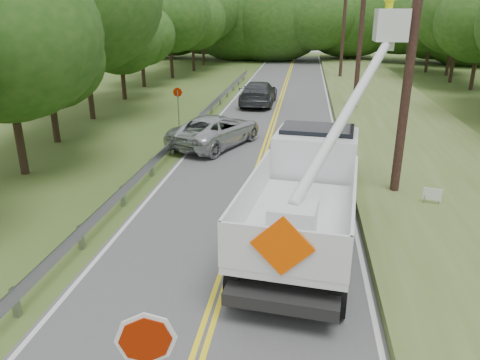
# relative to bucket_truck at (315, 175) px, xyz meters

# --- Properties ---
(road) EXTENTS (7.20, 96.00, 0.03)m
(road) POSITION_rel_bucket_truck_xyz_m (-2.17, 7.70, -1.66)
(road) COLOR #555457
(road) RESTS_ON ground
(guardrail) EXTENTS (0.18, 48.00, 0.77)m
(guardrail) POSITION_rel_bucket_truck_xyz_m (-6.18, 8.61, -1.12)
(guardrail) COLOR gray
(guardrail) RESTS_ON ground
(utility_poles) EXTENTS (1.60, 43.30, 10.00)m
(utility_poles) POSITION_rel_bucket_truck_xyz_m (2.83, 10.72, 3.60)
(utility_poles) COLOR black
(utility_poles) RESTS_ON ground
(tall_grass_verge) EXTENTS (7.00, 96.00, 0.30)m
(tall_grass_verge) POSITION_rel_bucket_truck_xyz_m (4.93, 7.70, -1.52)
(tall_grass_verge) COLOR #4E652A
(tall_grass_verge) RESTS_ON ground
(treeline_left) EXTENTS (9.91, 53.91, 10.82)m
(treeline_left) POSITION_rel_bucket_truck_xyz_m (-12.79, 22.26, 4.02)
(treeline_left) COLOR #332319
(treeline_left) RESTS_ON ground
(treeline_horizon) EXTENTS (57.12, 15.23, 12.22)m
(treeline_horizon) POSITION_rel_bucket_truck_xyz_m (-0.59, 49.91, 3.83)
(treeline_horizon) COLOR #1E4B13
(treeline_horizon) RESTS_ON ground
(bucket_truck) EXTENTS (4.59, 8.44, 7.51)m
(bucket_truck) POSITION_rel_bucket_truck_xyz_m (0.00, 0.00, 0.00)
(bucket_truck) COLOR black
(bucket_truck) RESTS_ON road
(suv_silver) EXTENTS (4.38, 5.95, 1.50)m
(suv_silver) POSITION_rel_bucket_truck_xyz_m (-4.56, 8.36, -0.90)
(suv_silver) COLOR #B5B9BD
(suv_silver) RESTS_ON road
(suv_darkgrey) EXTENTS (2.34, 5.56, 1.60)m
(suv_darkgrey) POSITION_rel_bucket_truck_xyz_m (-3.60, 18.97, -0.85)
(suv_darkgrey) COLOR #3E4146
(suv_darkgrey) RESTS_ON road
(stop_sign_permanent) EXTENTS (0.50, 0.06, 2.37)m
(stop_sign_permanent) POSITION_rel_bucket_truck_xyz_m (-7.09, 10.86, -0.12)
(stop_sign_permanent) COLOR gray
(stop_sign_permanent) RESTS_ON ground
(yard_sign) EXTENTS (0.55, 0.19, 0.82)m
(yard_sign) POSITION_rel_bucket_truck_xyz_m (3.81, 1.62, -1.08)
(yard_sign) COLOR white
(yard_sign) RESTS_ON ground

